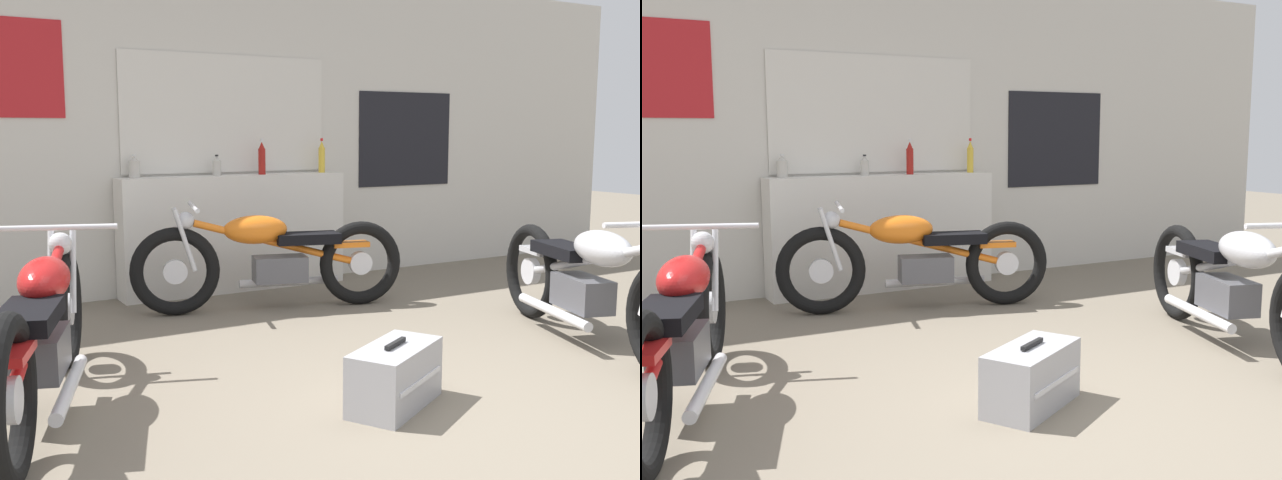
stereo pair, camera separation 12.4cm
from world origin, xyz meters
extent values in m
plane|color=#706656|center=(0.00, 0.00, 0.00)|extent=(24.00, 24.00, 0.00)
cube|color=beige|center=(0.00, 3.52, 1.40)|extent=(10.00, 0.06, 2.80)
cube|color=silver|center=(0.32, 3.48, 1.52)|extent=(1.82, 0.01, 0.95)
cube|color=beige|center=(0.32, 3.48, 1.52)|extent=(1.88, 0.01, 1.01)
cube|color=black|center=(2.24, 3.48, 1.30)|extent=(1.10, 0.01, 0.92)
cube|color=#B21E23|center=(-1.45, 3.48, 1.84)|extent=(0.84, 0.01, 0.74)
cube|color=silver|center=(0.32, 3.34, 0.50)|extent=(2.02, 0.28, 1.00)
cylinder|color=#B7B2A8|center=(-0.54, 3.38, 1.07)|extent=(0.09, 0.09, 0.14)
cone|color=#B7B2A8|center=(-0.54, 3.38, 1.16)|extent=(0.07, 0.07, 0.04)
cylinder|color=silver|center=(-0.54, 3.38, 1.18)|extent=(0.03, 0.03, 0.02)
cylinder|color=#B7B2A8|center=(0.16, 3.35, 1.06)|extent=(0.07, 0.07, 0.13)
cone|color=#B7B2A8|center=(0.16, 3.35, 1.15)|extent=(0.06, 0.06, 0.04)
cylinder|color=black|center=(0.16, 3.35, 1.17)|extent=(0.03, 0.03, 0.01)
cylinder|color=maroon|center=(0.57, 3.31, 1.11)|extent=(0.06, 0.06, 0.22)
cone|color=maroon|center=(0.57, 3.31, 1.26)|extent=(0.05, 0.05, 0.06)
cylinder|color=silver|center=(0.57, 3.31, 1.30)|extent=(0.03, 0.03, 0.02)
cylinder|color=gold|center=(1.18, 3.33, 1.11)|extent=(0.06, 0.06, 0.22)
cone|color=gold|center=(1.18, 3.33, 1.26)|extent=(0.05, 0.05, 0.06)
cylinder|color=red|center=(1.18, 3.33, 1.30)|extent=(0.02, 0.02, 0.02)
torus|color=black|center=(-1.42, 1.83, 0.35)|extent=(0.33, 0.69, 0.69)
cylinder|color=silver|center=(-1.42, 1.83, 0.35)|extent=(0.13, 0.20, 0.19)
torus|color=black|center=(-1.92, 0.39, 0.35)|extent=(0.33, 0.69, 0.69)
cylinder|color=silver|center=(-1.92, 0.39, 0.35)|extent=(0.13, 0.20, 0.19)
cube|color=#4C4C51|center=(-1.69, 1.04, 0.33)|extent=(0.35, 0.47, 0.21)
cylinder|color=#B21919|center=(-1.69, 1.04, 0.53)|extent=(0.51, 1.32, 0.43)
ellipsoid|color=#B21919|center=(-1.63, 1.23, 0.65)|extent=(0.40, 0.57, 0.22)
cube|color=black|center=(-1.77, 0.83, 0.57)|extent=(0.40, 0.57, 0.08)
cube|color=#B21919|center=(-1.89, 0.48, 0.51)|extent=(0.23, 0.33, 0.04)
cylinder|color=silver|center=(-1.50, 1.78, 0.60)|extent=(0.09, 0.18, 0.49)
cylinder|color=silver|center=(-1.39, 1.74, 0.60)|extent=(0.09, 0.18, 0.49)
cylinder|color=silver|center=(-1.47, 1.69, 0.85)|extent=(0.61, 0.24, 0.03)
sphere|color=silver|center=(-1.45, 1.74, 0.75)|extent=(0.13, 0.13, 0.13)
cylinder|color=silver|center=(-1.60, 0.89, 0.19)|extent=(0.34, 0.81, 0.06)
torus|color=black|center=(-0.45, 2.71, 0.33)|extent=(0.67, 0.27, 0.67)
cylinder|color=silver|center=(-0.45, 2.71, 0.33)|extent=(0.19, 0.12, 0.18)
torus|color=black|center=(0.95, 2.32, 0.33)|extent=(0.67, 0.27, 0.67)
cylinder|color=silver|center=(0.95, 2.32, 0.33)|extent=(0.19, 0.12, 0.18)
cube|color=#4C4C51|center=(0.32, 2.50, 0.32)|extent=(0.45, 0.32, 0.20)
cylinder|color=orange|center=(0.32, 2.50, 0.51)|extent=(1.29, 0.40, 0.41)
ellipsoid|color=orange|center=(0.14, 2.55, 0.63)|extent=(0.54, 0.36, 0.22)
cube|color=black|center=(0.53, 2.44, 0.55)|extent=(0.54, 0.36, 0.08)
cube|color=orange|center=(0.87, 2.35, 0.49)|extent=(0.32, 0.21, 0.04)
cylinder|color=silver|center=(-0.40, 2.63, 0.58)|extent=(0.18, 0.08, 0.47)
cylinder|color=silver|center=(-0.36, 2.75, 0.58)|extent=(0.18, 0.08, 0.47)
cylinder|color=silver|center=(-0.31, 2.67, 0.82)|extent=(0.20, 0.63, 0.03)
sphere|color=silver|center=(-0.37, 2.68, 0.72)|extent=(0.13, 0.13, 0.13)
cylinder|color=silver|center=(0.46, 2.60, 0.18)|extent=(0.79, 0.27, 0.06)
torus|color=black|center=(1.81, 1.33, 0.35)|extent=(0.30, 0.69, 0.70)
cylinder|color=silver|center=(1.81, 1.33, 0.35)|extent=(0.12, 0.20, 0.20)
cube|color=#4C4C51|center=(1.60, 0.67, 0.33)|extent=(0.34, 0.48, 0.21)
cylinder|color=#B2B2B7|center=(1.60, 0.67, 0.54)|extent=(0.49, 1.36, 0.44)
ellipsoid|color=#B2B2B7|center=(1.53, 0.48, 0.66)|extent=(0.39, 0.58, 0.22)
cube|color=black|center=(1.67, 0.89, 0.58)|extent=(0.39, 0.58, 0.08)
cube|color=#B2B2B7|center=(1.78, 1.25, 0.52)|extent=(0.23, 0.34, 0.04)
cylinder|color=silver|center=(1.50, 0.82, 0.19)|extent=(0.33, 0.83, 0.06)
cube|color=#9E9EA3|center=(-0.13, 0.34, 0.16)|extent=(0.64, 0.53, 0.31)
cube|color=silver|center=(-0.06, 0.22, 0.16)|extent=(0.44, 0.25, 0.02)
cube|color=black|center=(-0.13, 0.34, 0.33)|extent=(0.19, 0.12, 0.02)
camera|label=1|loc=(-2.26, -2.60, 1.37)|focal=42.00mm
camera|label=2|loc=(-2.16, -2.66, 1.37)|focal=42.00mm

